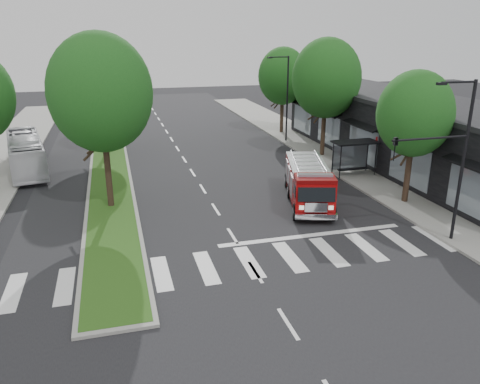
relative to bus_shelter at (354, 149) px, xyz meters
The scene contains 14 objects.
ground 14.00m from the bus_shelter, 143.97° to the right, with size 140.00×140.00×0.00m, color black.
sidewalk_right 3.00m from the bus_shelter, 54.94° to the left, with size 5.00×80.00×0.15m, color gray.
median 19.92m from the bus_shelter, 150.20° to the left, with size 3.00×50.00×0.15m.
storefront_row 6.11m from the bus_shelter, 17.71° to the left, with size 8.00×30.00×5.00m, color black.
bus_shelter is the anchor object (origin of this frame).
tree_right_near 7.06m from the bus_shelter, 87.21° to the right, with size 4.40×4.40×8.05m.
tree_right_mid 7.36m from the bus_shelter, 87.07° to the left, with size 5.60×5.60×9.72m.
tree_right_far 16.30m from the bus_shelter, 88.92° to the left, with size 5.00×5.00×8.73m.
tree_median_near 17.98m from the bus_shelter, behind, with size 5.80×5.80×10.16m.
tree_median_far 21.36m from the bus_shelter, 145.43° to the left, with size 5.60×5.60×9.72m.
streetlight_right_near 12.05m from the bus_shelter, 97.76° to the right, with size 4.08×0.22×8.00m.
streetlight_right_far 12.13m from the bus_shelter, 94.11° to the left, with size 2.11×0.20×8.00m.
fire_engine 7.05m from the bus_shelter, 140.87° to the right, with size 4.28×7.93×2.64m.
city_bus 24.47m from the bus_shelter, 161.51° to the left, with size 2.30×9.83×2.74m, color silver.
Camera 1 is at (-5.52, -21.48, 9.99)m, focal length 35.00 mm.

